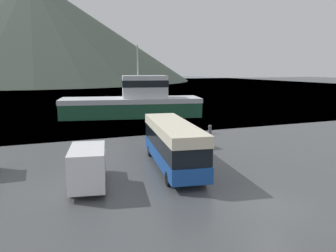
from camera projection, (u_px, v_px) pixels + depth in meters
ground_plane at (271, 207)px, 17.32m from camera, size 400.00×400.00×0.00m
water_surface at (66, 84)px, 145.91m from camera, size 240.00×240.00×0.00m
hill_backdrop at (33, 29)px, 184.16m from camera, size 175.88×175.88×57.63m
tour_bus at (173, 143)px, 23.80m from camera, size 4.10×10.58×3.34m
delivery_van at (88, 165)px, 20.05m from camera, size 3.05×5.86×2.57m
fishing_boat at (134, 101)px, 49.21m from camera, size 21.47×10.15×10.57m
storage_bin at (199, 140)px, 30.11m from camera, size 1.25×1.43×1.34m
mooring_bollard at (210, 129)px, 36.57m from camera, size 0.42×0.42×0.98m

